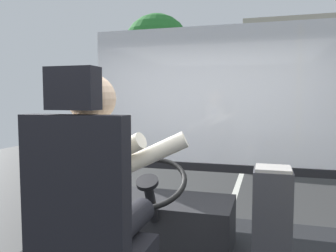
{
  "coord_description": "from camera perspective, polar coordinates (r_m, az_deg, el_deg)",
  "views": [
    {
      "loc": [
        0.56,
        -1.83,
        1.89
      ],
      "look_at": [
        -0.33,
        1.25,
        1.63
      ],
      "focal_mm": 36.27,
      "sensor_mm": 36.0,
      "label": 1
    }
  ],
  "objects": [
    {
      "name": "ground",
      "position": [
        10.82,
        13.02,
        -5.69
      ],
      "size": [
        18.0,
        44.0,
        0.06
      ],
      "color": "#313131"
    },
    {
      "name": "driver_seat",
      "position": [
        1.69,
        -13.23,
        -17.47
      ],
      "size": [
        0.48,
        0.48,
        1.35
      ],
      "color": "black",
      "rests_on": "bus_floor"
    },
    {
      "name": "bus_driver",
      "position": [
        1.72,
        -11.51,
        -9.26
      ],
      "size": [
        0.8,
        0.59,
        0.84
      ],
      "color": "black",
      "rests_on": "driver_seat"
    },
    {
      "name": "steering_console",
      "position": [
        2.88,
        -0.59,
        -15.6
      ],
      "size": [
        1.1,
        0.97,
        0.78
      ],
      "color": "black",
      "rests_on": "bus_floor"
    },
    {
      "name": "fare_box",
      "position": [
        2.34,
        17.02,
        -16.22
      ],
      "size": [
        0.24,
        0.23,
        0.79
      ],
      "color": "#333338",
      "rests_on": "bus_floor"
    },
    {
      "name": "windshield_panel",
      "position": [
        3.5,
        6.93,
        1.78
      ],
      "size": [
        2.5,
        0.08,
        1.48
      ],
      "color": "white"
    },
    {
      "name": "street_tree",
      "position": [
        14.19,
        -1.86,
        12.9
      ],
      "size": [
        2.7,
        2.7,
        5.31
      ],
      "color": "#4C3828",
      "rests_on": "ground"
    }
  ]
}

